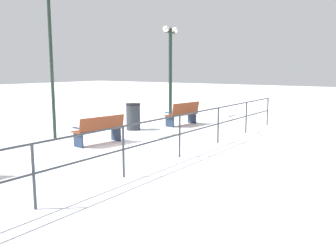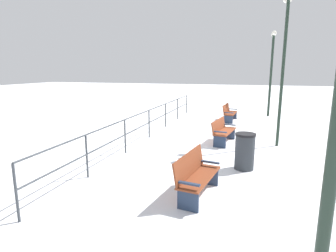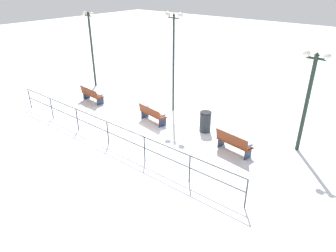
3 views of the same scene
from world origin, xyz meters
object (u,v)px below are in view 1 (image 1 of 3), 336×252
at_px(bench_second, 99,129).
at_px(trash_bin, 133,117).
at_px(bench_nearest, 183,114).
at_px(lamppost_middle, 49,20).
at_px(lamppost_near, 170,58).

distance_m(bench_second, trash_bin, 2.73).
xyz_separation_m(bench_second, trash_bin, (0.85, -2.59, 0.04)).
height_order(bench_nearest, lamppost_middle, lamppost_middle).
height_order(bench_second, lamppost_near, lamppost_near).
bearing_deg(lamppost_middle, bench_nearest, -112.64).
height_order(lamppost_near, lamppost_middle, lamppost_middle).
height_order(lamppost_near, trash_bin, lamppost_near).
bearing_deg(lamppost_near, bench_second, 106.03).
relative_size(bench_nearest, lamppost_near, 0.39).
bearing_deg(lamppost_middle, trash_bin, -110.74).
relative_size(bench_second, trash_bin, 1.67).
relative_size(lamppost_near, trash_bin, 4.22).
relative_size(bench_second, lamppost_near, 0.40).
xyz_separation_m(bench_nearest, lamppost_middle, (1.97, 4.73, 3.28)).
xyz_separation_m(bench_second, lamppost_middle, (1.89, 0.15, 3.30)).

